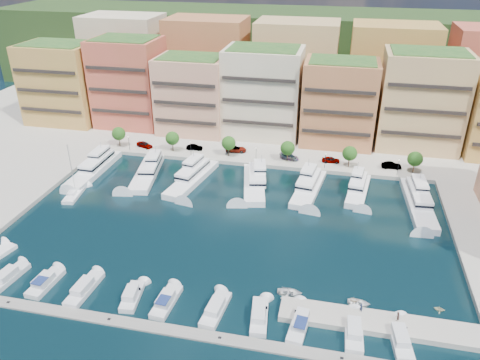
{
  "coord_description": "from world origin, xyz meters",
  "views": [
    {
      "loc": [
        20.03,
        -79.69,
        53.4
      ],
      "look_at": [
        0.21,
        10.48,
        6.0
      ],
      "focal_mm": 35.0,
      "sensor_mm": 36.0,
      "label": 1
    }
  ],
  "objects_px": {
    "sailboat_2": "(75,194)",
    "yacht_5": "(358,188)",
    "lamppost_3": "(325,158)",
    "tree_1": "(172,138)",
    "lamppost_1": "(191,146)",
    "cruiser_4": "(166,302)",
    "cruiser_6": "(259,316)",
    "car_4": "(331,160)",
    "yacht_4": "(309,186)",
    "car_0": "(144,145)",
    "person_0": "(361,308)",
    "cruiser_1": "(45,283)",
    "cruiser_2": "(84,289)",
    "cruiser_5": "(216,310)",
    "tender_3": "(439,309)",
    "car_3": "(289,157)",
    "yacht_3": "(255,181)",
    "tender_1": "(354,299)",
    "cruiser_3": "(132,297)",
    "tender_2": "(359,303)",
    "car_2": "(236,149)",
    "cruiser_8": "(354,331)",
    "lamppost_0": "(129,141)",
    "lamppost_4": "(399,165)",
    "yacht_2": "(193,176)",
    "tender_0": "(290,292)",
    "car_1": "(194,147)",
    "tree_2": "(229,143)",
    "lamppost_2": "(256,152)",
    "cruiser_9": "(400,338)",
    "cruiser_7": "(300,323)",
    "yacht_1": "(148,171)",
    "tree_5": "(415,159)",
    "tree_3": "(288,148)",
    "tree_4": "(350,153)",
    "yacht_6": "(418,200)",
    "yacht_0": "(95,167)",
    "tree_0": "(119,134)"
  },
  "relations": [
    {
      "from": "tree_2",
      "to": "car_1",
      "type": "bearing_deg",
      "value": 169.36
    },
    {
      "from": "sailboat_2",
      "to": "car_1",
      "type": "xyz_separation_m",
      "value": [
        20.17,
        29.75,
        1.43
      ]
    },
    {
      "from": "car_2",
      "to": "cruiser_8",
      "type": "bearing_deg",
      "value": -161.0
    },
    {
      "from": "yacht_1",
      "to": "cruiser_1",
      "type": "xyz_separation_m",
      "value": [
        -0.85,
        -44.22,
        -0.52
      ]
    },
    {
      "from": "cruiser_9",
      "to": "car_3",
      "type": "relative_size",
      "value": 1.72
    },
    {
      "from": "tender_0",
      "to": "car_4",
      "type": "xyz_separation_m",
      "value": [
        4.35,
        52.94,
        1.35
      ]
    },
    {
      "from": "lamppost_4",
      "to": "tree_5",
      "type": "bearing_deg",
      "value": 29.9
    },
    {
      "from": "cruiser_6",
      "to": "car_4",
      "type": "distance_m",
      "value": 60.34
    },
    {
      "from": "lamppost_2",
      "to": "cruiser_3",
      "type": "relative_size",
      "value": 0.56
    },
    {
      "from": "lamppost_0",
      "to": "lamppost_4",
      "type": "xyz_separation_m",
      "value": [
        72.0,
        0.0,
        0.0
      ]
    },
    {
      "from": "yacht_4",
      "to": "car_0",
      "type": "xyz_separation_m",
      "value": [
        -47.69,
        13.94,
        0.74
      ]
    },
    {
      "from": "tender_1",
      "to": "person_0",
      "type": "distance_m",
      "value": 3.68
    },
    {
      "from": "yacht_6",
      "to": "car_2",
      "type": "height_order",
      "value": "yacht_6"
    },
    {
      "from": "cruiser_4",
      "to": "tender_2",
      "type": "bearing_deg",
      "value": 12.3
    },
    {
      "from": "yacht_5",
      "to": "cruiser_3",
      "type": "height_order",
      "value": "yacht_5"
    },
    {
      "from": "lamppost_3",
      "to": "car_3",
      "type": "relative_size",
      "value": 0.81
    },
    {
      "from": "sailboat_2",
      "to": "yacht_5",
      "type": "bearing_deg",
      "value": 13.8
    },
    {
      "from": "lamppost_3",
      "to": "tree_1",
      "type": "bearing_deg",
      "value": 176.87
    },
    {
      "from": "tree_0",
      "to": "yacht_2",
      "type": "distance_m",
      "value": 30.11
    },
    {
      "from": "cruiser_1",
      "to": "cruiser_2",
      "type": "height_order",
      "value": "cruiser_1"
    },
    {
      "from": "tree_2",
      "to": "lamppost_4",
      "type": "bearing_deg",
      "value": -2.99
    },
    {
      "from": "yacht_2",
      "to": "tender_0",
      "type": "relative_size",
      "value": 5.17
    },
    {
      "from": "yacht_5",
      "to": "cruiser_5",
      "type": "xyz_separation_m",
      "value": [
        -22.58,
        -46.25,
        -0.66
      ]
    },
    {
      "from": "car_0",
      "to": "car_4",
      "type": "relative_size",
      "value": 1.05
    },
    {
      "from": "car_2",
      "to": "car_4",
      "type": "height_order",
      "value": "car_2"
    },
    {
      "from": "tree_4",
      "to": "lamppost_0",
      "type": "relative_size",
      "value": 1.35
    },
    {
      "from": "yacht_3",
      "to": "person_0",
      "type": "bearing_deg",
      "value": -58.43
    },
    {
      "from": "lamppost_4",
      "to": "sailboat_2",
      "type": "xyz_separation_m",
      "value": [
        -74.52,
        -25.5,
        -3.51
      ]
    },
    {
      "from": "tree_3",
      "to": "yacht_5",
      "type": "xyz_separation_m",
      "value": [
        18.47,
        -11.84,
        -3.53
      ]
    },
    {
      "from": "cruiser_6",
      "to": "person_0",
      "type": "bearing_deg",
      "value": 14.67
    },
    {
      "from": "cruiser_3",
      "to": "person_0",
      "type": "relative_size",
      "value": 4.76
    },
    {
      "from": "lamppost_3",
      "to": "cruiser_4",
      "type": "xyz_separation_m",
      "value": [
        -22.5,
        -55.81,
        -3.26
      ]
    },
    {
      "from": "tender_3",
      "to": "car_3",
      "type": "height_order",
      "value": "car_3"
    },
    {
      "from": "tender_1",
      "to": "cruiser_1",
      "type": "bearing_deg",
      "value": 99.07
    },
    {
      "from": "lamppost_4",
      "to": "person_0",
      "type": "distance_m",
      "value": 52.59
    },
    {
      "from": "tender_1",
      "to": "person_0",
      "type": "xyz_separation_m",
      "value": [
        0.95,
        -3.29,
        1.34
      ]
    },
    {
      "from": "yacht_5",
      "to": "car_0",
      "type": "relative_size",
      "value": 3.36
    },
    {
      "from": "tender_2",
      "to": "car_1",
      "type": "xyz_separation_m",
      "value": [
        -44.81,
        53.3,
        1.36
      ]
    },
    {
      "from": "cruiser_7",
      "to": "yacht_5",
      "type": "bearing_deg",
      "value": 79.0
    },
    {
      "from": "cruiser_9",
      "to": "yacht_0",
      "type": "bearing_deg",
      "value": 149.03
    },
    {
      "from": "tree_5",
      "to": "tender_3",
      "type": "relative_size",
      "value": 3.32
    },
    {
      "from": "lamppost_1",
      "to": "cruiser_4",
      "type": "distance_m",
      "value": 57.51
    },
    {
      "from": "tree_4",
      "to": "cruiser_1",
      "type": "bearing_deg",
      "value": -131.09
    },
    {
      "from": "yacht_3",
      "to": "cruiser_7",
      "type": "relative_size",
      "value": 2.2
    },
    {
      "from": "yacht_3",
      "to": "cruiser_6",
      "type": "bearing_deg",
      "value": -78.28
    },
    {
      "from": "yacht_4",
      "to": "cruiser_9",
      "type": "bearing_deg",
      "value": -68.77
    },
    {
      "from": "car_1",
      "to": "car_4",
      "type": "height_order",
      "value": "car_4"
    },
    {
      "from": "tree_2",
      "to": "lamppost_2",
      "type": "height_order",
      "value": "tree_2"
    },
    {
      "from": "tree_5",
      "to": "car_4",
      "type": "xyz_separation_m",
      "value": [
        -20.61,
        1.66,
        -2.95
      ]
    },
    {
      "from": "yacht_3",
      "to": "tender_1",
      "type": "distance_m",
      "value": 44.12
    }
  ]
}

